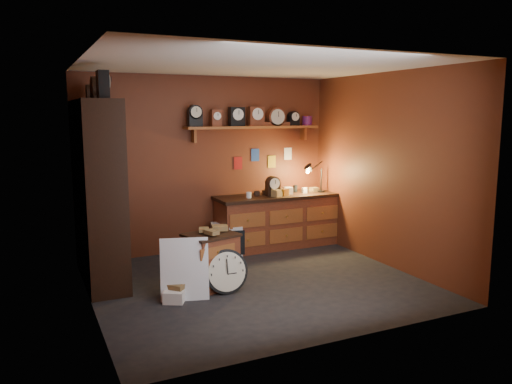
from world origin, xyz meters
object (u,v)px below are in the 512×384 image
at_px(workbench, 278,218).
at_px(big_round_clock, 226,272).
at_px(shelving_unit, 96,184).
at_px(low_cabinet, 211,258).

distance_m(workbench, big_round_clock, 2.24).
distance_m(shelving_unit, big_round_clock, 2.00).
height_order(low_cabinet, big_round_clock, low_cabinet).
bearing_deg(workbench, low_cabinet, -139.93).
xyz_separation_m(shelving_unit, workbench, (2.84, 0.49, -0.78)).
relative_size(shelving_unit, big_round_clock, 4.79).
height_order(shelving_unit, workbench, shelving_unit).
bearing_deg(workbench, shelving_unit, -170.13).
relative_size(workbench, low_cabinet, 2.64).
relative_size(low_cabinet, big_round_clock, 1.43).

